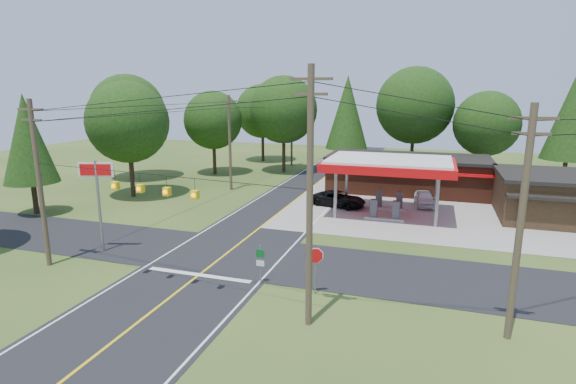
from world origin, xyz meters
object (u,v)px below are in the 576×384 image
(suv_car, at_px, (339,199))
(sedan_car, at_px, (424,199))
(octagonal_stop_sign, at_px, (315,259))
(gas_canopy, at_px, (389,166))
(big_stop_sign, at_px, (97,186))

(suv_car, xyz_separation_m, sedan_car, (7.50, 2.61, -0.00))
(sedan_car, relative_size, octagonal_stop_sign, 1.58)
(gas_canopy, xyz_separation_m, octagonal_stop_sign, (-2.00, -16.90, -2.35))
(sedan_car, relative_size, big_stop_sign, 0.66)
(big_stop_sign, bearing_deg, sedan_car, 43.71)
(suv_car, distance_m, sedan_car, 7.94)
(gas_canopy, height_order, sedan_car, gas_canopy)
(big_stop_sign, bearing_deg, gas_canopy, 41.44)
(sedan_car, bearing_deg, big_stop_sign, -145.07)
(sedan_car, bearing_deg, suv_car, -169.60)
(gas_canopy, xyz_separation_m, big_stop_sign, (-17.00, -15.01, 0.18))
(gas_canopy, xyz_separation_m, suv_car, (-4.50, 1.50, -3.58))
(suv_car, height_order, sedan_car, suv_car)
(suv_car, distance_m, big_stop_sign, 21.05)
(octagonal_stop_sign, bearing_deg, sedan_car, 76.61)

